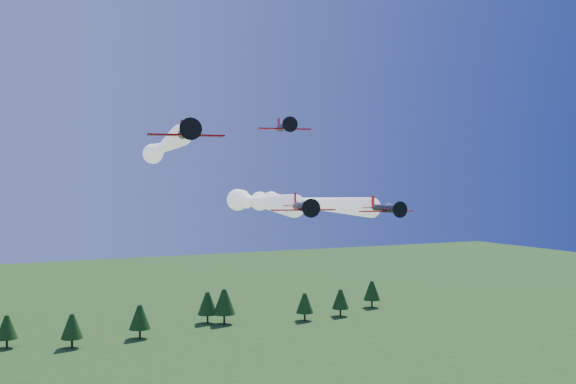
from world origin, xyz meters
name	(u,v)px	position (x,y,z in m)	size (l,w,h in m)	color
plane_lead	(256,201)	(4.16, 18.37, 39.01)	(14.99, 48.36, 3.70)	black
plane_left	(162,148)	(-6.56, 30.68, 47.13)	(14.55, 55.35, 3.70)	black
plane_right	(296,202)	(15.15, 27.46, 38.47)	(10.68, 55.92, 3.70)	black
plane_slot	(284,127)	(2.99, 6.37, 48.77)	(6.98, 7.68, 2.44)	black
treeline	(79,316)	(-8.59, 111.18, 6.18)	(176.17, 18.89, 11.81)	#382314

